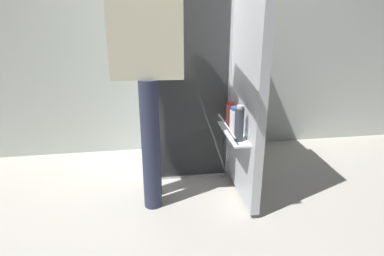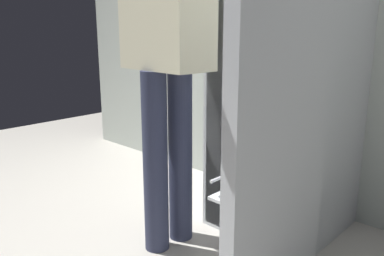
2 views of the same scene
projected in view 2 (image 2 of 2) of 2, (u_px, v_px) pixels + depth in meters
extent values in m
cube|color=silver|center=(288.00, 67.00, 2.03)|extent=(0.62, 0.62, 1.75)
cube|color=white|center=(254.00, 71.00, 1.81)|extent=(0.58, 0.01, 1.71)
cube|color=white|center=(261.00, 43.00, 1.81)|extent=(0.54, 0.09, 0.01)
cube|color=silver|center=(284.00, 87.00, 1.37)|extent=(0.06, 0.61, 1.68)
cube|color=white|center=(259.00, 184.00, 1.52)|extent=(0.11, 0.48, 0.01)
cylinder|color=silver|center=(249.00, 166.00, 1.54)|extent=(0.01, 0.46, 0.01)
cylinder|color=#DB4C47|center=(280.00, 156.00, 1.58)|extent=(0.06, 0.06, 0.16)
cylinder|color=#B22D28|center=(281.00, 134.00, 1.56)|extent=(0.05, 0.05, 0.02)
cylinder|color=#333842|center=(237.00, 164.00, 1.40)|extent=(0.06, 0.06, 0.22)
cylinder|color=silver|center=(238.00, 133.00, 1.37)|extent=(0.04, 0.04, 0.02)
cylinder|color=white|center=(262.00, 163.00, 1.50)|extent=(0.06, 0.06, 0.16)
cylinder|color=#335BB2|center=(263.00, 141.00, 1.48)|extent=(0.05, 0.05, 0.02)
cylinder|color=#2D334C|center=(180.00, 157.00, 1.98)|extent=(0.12, 0.12, 0.88)
cylinder|color=#2D334C|center=(155.00, 164.00, 1.88)|extent=(0.12, 0.12, 0.88)
cylinder|color=beige|center=(201.00, 5.00, 1.89)|extent=(0.08, 0.08, 0.59)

